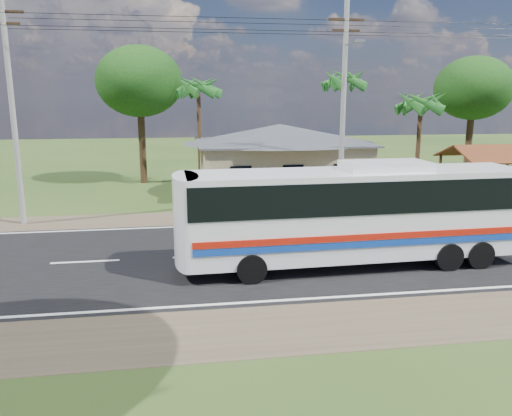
{
  "coord_description": "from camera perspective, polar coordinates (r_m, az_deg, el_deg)",
  "views": [
    {
      "loc": [
        -5.34,
        -18.57,
        6.03
      ],
      "look_at": [
        -2.36,
        1.0,
        1.65
      ],
      "focal_mm": 35.0,
      "sensor_mm": 36.0,
      "label": 1
    }
  ],
  "objects": [
    {
      "name": "tree_behind_house",
      "position": [
        36.69,
        -13.2,
        13.86
      ],
      "size": [
        6.0,
        6.0,
        9.61
      ],
      "color": "#47301E",
      "rests_on": "ground"
    },
    {
      "name": "tree_behind_shed",
      "position": [
        40.63,
        23.61,
        12.39
      ],
      "size": [
        5.6,
        5.6,
        9.02
      ],
      "color": "#47301E",
      "rests_on": "ground"
    },
    {
      "name": "ground",
      "position": [
        20.24,
        7.07,
        -4.94
      ],
      "size": [
        120.0,
        120.0,
        0.0
      ],
      "primitive_type": "plane",
      "color": "#274318",
      "rests_on": "ground"
    },
    {
      "name": "palm_near",
      "position": [
        33.09,
        18.36,
        11.31
      ],
      "size": [
        2.8,
        2.8,
        6.7
      ],
      "color": "#47301E",
      "rests_on": "ground"
    },
    {
      "name": "utility_poles",
      "position": [
        26.31,
        9.26,
        11.76
      ],
      "size": [
        32.8,
        2.22,
        11.0
      ],
      "color": "#9E9E99",
      "rests_on": "ground"
    },
    {
      "name": "motorcycle",
      "position": [
        31.51,
        26.53,
        1.07
      ],
      "size": [
        2.01,
        0.91,
        1.02
      ],
      "primitive_type": "imported",
      "rotation": [
        0.0,
        0.0,
        1.69
      ],
      "color": "black",
      "rests_on": "ground"
    },
    {
      "name": "palm_far",
      "position": [
        34.61,
        -6.62,
        13.48
      ],
      "size": [
        2.8,
        2.8,
        7.7
      ],
      "color": "#47301E",
      "rests_on": "ground"
    },
    {
      "name": "road",
      "position": [
        20.24,
        7.07,
        -4.92
      ],
      "size": [
        120.0,
        16.0,
        0.03
      ],
      "color": "black",
      "rests_on": "ground"
    },
    {
      "name": "coach_bus",
      "position": [
        18.31,
        11.48,
        0.09
      ],
      "size": [
        12.36,
        2.98,
        3.81
      ],
      "rotation": [
        0.0,
        0.0,
        0.03
      ],
      "color": "silver",
      "rests_on": "ground"
    },
    {
      "name": "house",
      "position": [
        32.38,
        2.7,
        6.47
      ],
      "size": [
        12.4,
        10.0,
        5.0
      ],
      "color": "tan",
      "rests_on": "ground"
    },
    {
      "name": "palm_mid",
      "position": [
        35.93,
        10.05,
        14.1
      ],
      "size": [
        2.8,
        2.8,
        8.2
      ],
      "color": "#47301E",
      "rests_on": "ground"
    },
    {
      "name": "waiting_shed",
      "position": [
        32.86,
        25.45,
        5.52
      ],
      "size": [
        5.2,
        4.48,
        3.35
      ],
      "color": "#3A2715",
      "rests_on": "ground"
    },
    {
      "name": "concrete_barrier",
      "position": [
        30.27,
        26.5,
        0.53
      ],
      "size": [
        7.0,
        0.3,
        0.9
      ],
      "primitive_type": "cube",
      "color": "#9E9E99",
      "rests_on": "ground"
    }
  ]
}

